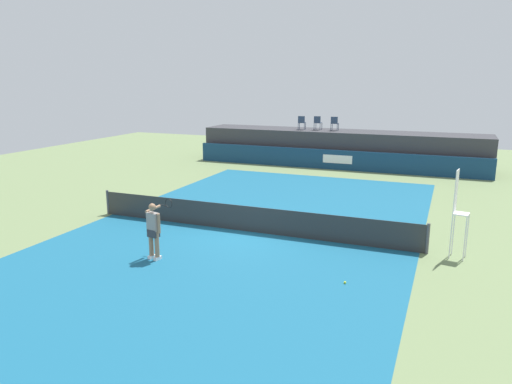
{
  "coord_description": "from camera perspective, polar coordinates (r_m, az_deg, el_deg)",
  "views": [
    {
      "loc": [
        6.66,
        -15.51,
        5.4
      ],
      "look_at": [
        -0.46,
        2.0,
        1.0
      ],
      "focal_mm": 34.03,
      "sensor_mm": 36.0,
      "label": 1
    }
  ],
  "objects": [
    {
      "name": "spectator_platform",
      "position": [
        31.82,
        9.88,
        5.14
      ],
      "size": [
        18.0,
        2.8,
        2.2
      ],
      "primitive_type": "cube",
      "color": "#38383D",
      "rests_on": "ground"
    },
    {
      "name": "spectator_chair_left",
      "position": [
        31.94,
        7.27,
        8.14
      ],
      "size": [
        0.46,
        0.46,
        0.89
      ],
      "color": "#2D3D56",
      "rests_on": "spectator_platform"
    },
    {
      "name": "tennis_player",
      "position": [
        15.11,
        -11.91,
        -4.27
      ],
      "size": [
        0.57,
        1.21,
        1.77
      ],
      "color": "white",
      "rests_on": "court_inner"
    },
    {
      "name": "umpire_chair",
      "position": [
        16.0,
        22.65,
        -1.72
      ],
      "size": [
        0.51,
        0.51,
        2.76
      ],
      "color": "white",
      "rests_on": "ground"
    },
    {
      "name": "net_post_far",
      "position": [
        16.28,
        19.53,
        -5.2
      ],
      "size": [
        0.1,
        0.1,
        1.0
      ],
      "primitive_type": "cylinder",
      "color": "#4C4C51",
      "rests_on": "ground"
    },
    {
      "name": "tennis_ball",
      "position": [
        13.56,
        10.41,
        -10.41
      ],
      "size": [
        0.07,
        0.07,
        0.07
      ],
      "primitive_type": "sphere",
      "color": "#D8EA33",
      "rests_on": "court_inner"
    },
    {
      "name": "spectator_chair_center",
      "position": [
        31.65,
        9.22,
        8.03
      ],
      "size": [
        0.45,
        0.45,
        0.89
      ],
      "color": "#2D3D56",
      "rests_on": "spectator_platform"
    },
    {
      "name": "sponsor_wall",
      "position": [
        30.15,
        9.1,
        3.77
      ],
      "size": [
        18.0,
        0.22,
        1.2
      ],
      "color": "navy",
      "rests_on": "ground"
    },
    {
      "name": "net_post_near",
      "position": [
        20.74,
        -17.02,
        -1.15
      ],
      "size": [
        0.1,
        0.1,
        1.0
      ],
      "primitive_type": "cylinder",
      "color": "#4C4C51",
      "rests_on": "ground"
    },
    {
      "name": "ground_plane",
      "position": [
        20.4,
        2.26,
        -2.26
      ],
      "size": [
        48.0,
        48.0,
        0.0
      ],
      "primitive_type": "plane",
      "color": "#6B7F51"
    },
    {
      "name": "spectator_chair_far_left",
      "position": [
        31.97,
        5.4,
        8.19
      ],
      "size": [
        0.48,
        0.48,
        0.89
      ],
      "color": "#2D3D56",
      "rests_on": "spectator_platform"
    },
    {
      "name": "court_inner",
      "position": [
        17.72,
        -1.06,
        -4.63
      ],
      "size": [
        12.0,
        22.0,
        0.0
      ],
      "primitive_type": "cube",
      "color": "#16597A",
      "rests_on": "ground"
    },
    {
      "name": "tennis_net",
      "position": [
        17.59,
        -1.06,
        -3.16
      ],
      "size": [
        12.4,
        0.02,
        0.95
      ],
      "primitive_type": "cube",
      "color": "#2D2D2D",
      "rests_on": "ground"
    }
  ]
}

